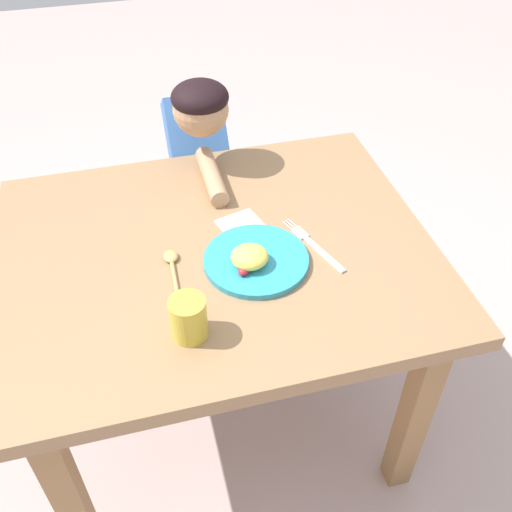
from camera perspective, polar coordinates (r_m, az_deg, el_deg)
ground_plane at (r=1.99m, az=-2.91°, el=-14.91°), size 8.00×8.00×0.00m
dining_table at (r=1.51m, az=-3.71°, el=-2.15°), size 1.07×0.87×0.72m
plate at (r=1.39m, az=-0.15°, el=-0.34°), size 0.25×0.25×0.06m
fork at (r=1.45m, az=5.67°, el=1.04°), size 0.09×0.23×0.01m
spoon at (r=1.40m, az=-8.17°, el=-0.99°), size 0.04×0.18×0.02m
drinking_cup at (r=1.22m, az=-6.61°, el=-6.06°), size 0.08×0.08×0.10m
person at (r=1.97m, az=-5.44°, el=6.43°), size 0.18×0.51×0.97m
napkin at (r=1.50m, az=-1.26°, el=2.82°), size 0.13×0.14×0.00m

